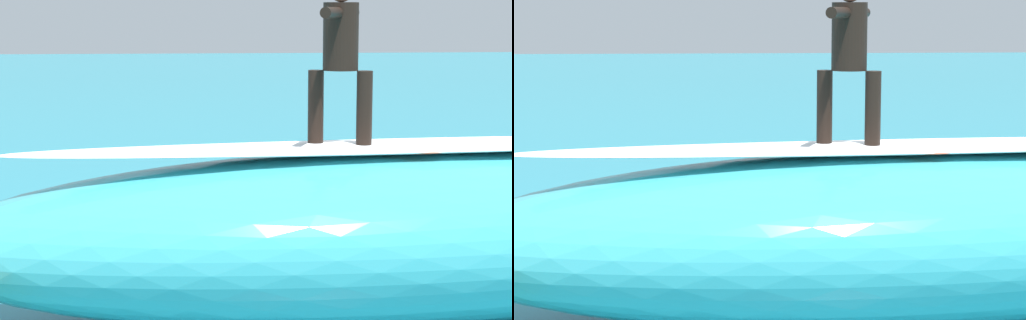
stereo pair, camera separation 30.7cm
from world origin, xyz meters
TOP-DOWN VIEW (x-y plane):
  - ground_plane at (0.00, 0.00)m, footprint 120.00×120.00m
  - wave_crest at (0.23, 1.71)m, footprint 9.45×3.34m
  - wave_foam_lip at (0.23, 1.71)m, footprint 7.94×1.49m
  - surfboard_riding at (0.95, 1.76)m, footprint 2.05×1.17m
  - surfer_riding at (0.95, 1.76)m, footprint 0.64×1.41m
  - surfboard_paddling at (2.14, -2.21)m, footprint 2.03×0.75m
  - surfer_paddling at (2.01, -2.23)m, footprint 1.80×0.46m
  - foam_patch_mid at (2.22, -1.31)m, footprint 1.10×0.93m

SIDE VIEW (x-z plane):
  - ground_plane at x=0.00m, z-range 0.00..0.00m
  - surfboard_paddling at x=2.14m, z-range 0.00..0.09m
  - foam_patch_mid at x=2.22m, z-range 0.00..0.17m
  - surfer_paddling at x=2.01m, z-range 0.07..0.39m
  - wave_crest at x=0.23m, z-range 0.00..1.68m
  - surfboard_riding at x=0.95m, z-range 1.68..1.75m
  - wave_foam_lip at x=0.23m, z-range 1.68..1.76m
  - surfer_riding at x=0.95m, z-range 1.88..3.44m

